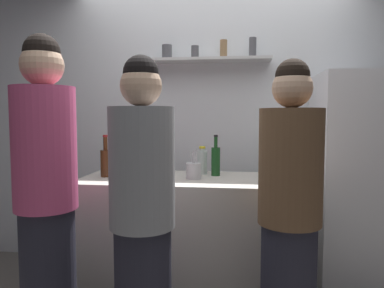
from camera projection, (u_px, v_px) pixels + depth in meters
name	position (u px, v px, depth m)	size (l,w,h in m)	color
back_wall_assembly	(214.00, 123.00, 3.32)	(4.80, 0.32, 2.60)	white
refrigerator	(356.00, 182.00, 2.82)	(0.63, 0.68, 1.69)	white
counter	(192.00, 239.00, 2.66)	(1.63, 0.69, 0.91)	#B7B2A8
baking_pan	(145.00, 172.00, 2.74)	(0.34, 0.24, 0.05)	gray
utensil_holder	(194.00, 171.00, 2.59)	(0.11, 0.11, 0.22)	#B2B2B7
wine_bottle_amber_glass	(106.00, 162.00, 2.67)	(0.08, 0.08, 0.31)	#472814
wine_bottle_green_glass	(216.00, 160.00, 2.72)	(0.07, 0.07, 0.31)	#19471E
wine_bottle_dark_glass	(272.00, 164.00, 2.51)	(0.07, 0.07, 0.32)	black
water_bottle_plastic	(202.00, 162.00, 2.81)	(0.08, 0.08, 0.22)	silver
person_brown_jacket	(289.00, 216.00, 1.94)	(0.34, 0.34, 1.67)	#262633
person_pink_top	(46.00, 199.00, 1.99)	(0.34, 0.34, 1.81)	#262633
person_grey_hoodie	(142.00, 219.00, 1.87)	(0.34, 0.34, 1.67)	#262633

